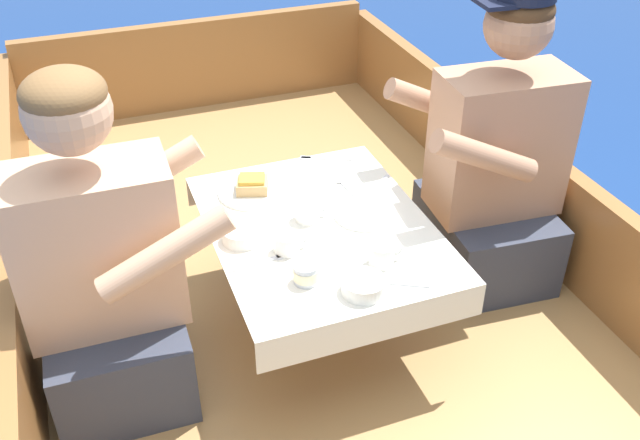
{
  "coord_description": "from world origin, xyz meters",
  "views": [
    {
      "loc": [
        -0.59,
        -1.5,
        1.88
      ],
      "look_at": [
        0.0,
        0.09,
        0.72
      ],
      "focal_mm": 40.0,
      "sensor_mm": 36.0,
      "label": 1
    }
  ],
  "objects_px": {
    "person_starboard": "(494,169)",
    "tin_can": "(306,274)",
    "person_port": "(106,277)",
    "coffee_cup_center": "(382,254)",
    "sandwich": "(252,184)",
    "coffee_cup_port": "(287,243)",
    "coffee_cup_starboard": "(308,211)"
  },
  "relations": [
    {
      "from": "sandwich",
      "to": "tin_can",
      "type": "bearing_deg",
      "value": -88.72
    },
    {
      "from": "coffee_cup_starboard",
      "to": "tin_can",
      "type": "height_order",
      "value": "coffee_cup_starboard"
    },
    {
      "from": "person_port",
      "to": "tin_can",
      "type": "bearing_deg",
      "value": -18.59
    },
    {
      "from": "person_starboard",
      "to": "coffee_cup_port",
      "type": "height_order",
      "value": "person_starboard"
    },
    {
      "from": "coffee_cup_starboard",
      "to": "person_port",
      "type": "bearing_deg",
      "value": -170.73
    },
    {
      "from": "person_port",
      "to": "coffee_cup_port",
      "type": "distance_m",
      "value": 0.49
    },
    {
      "from": "person_starboard",
      "to": "coffee_cup_center",
      "type": "distance_m",
      "value": 0.59
    },
    {
      "from": "sandwich",
      "to": "coffee_cup_starboard",
      "type": "relative_size",
      "value": 1.15
    },
    {
      "from": "sandwich",
      "to": "coffee_cup_starboard",
      "type": "bearing_deg",
      "value": -60.37
    },
    {
      "from": "person_port",
      "to": "sandwich",
      "type": "relative_size",
      "value": 8.25
    },
    {
      "from": "coffee_cup_starboard",
      "to": "coffee_cup_center",
      "type": "relative_size",
      "value": 1.03
    },
    {
      "from": "person_starboard",
      "to": "tin_can",
      "type": "height_order",
      "value": "person_starboard"
    },
    {
      "from": "tin_can",
      "to": "coffee_cup_port",
      "type": "bearing_deg",
      "value": 91.57
    },
    {
      "from": "person_port",
      "to": "coffee_cup_center",
      "type": "bearing_deg",
      "value": -12.57
    },
    {
      "from": "person_starboard",
      "to": "coffee_cup_starboard",
      "type": "xyz_separation_m",
      "value": [
        -0.64,
        -0.01,
        -0.01
      ]
    },
    {
      "from": "person_port",
      "to": "sandwich",
      "type": "bearing_deg",
      "value": 32.7
    },
    {
      "from": "person_port",
      "to": "sandwich",
      "type": "xyz_separation_m",
      "value": [
        0.48,
        0.29,
        0.01
      ]
    },
    {
      "from": "sandwich",
      "to": "tin_can",
      "type": "distance_m",
      "value": 0.47
    },
    {
      "from": "sandwich",
      "to": "coffee_cup_center",
      "type": "height_order",
      "value": "coffee_cup_center"
    },
    {
      "from": "person_port",
      "to": "tin_can",
      "type": "distance_m",
      "value": 0.52
    },
    {
      "from": "sandwich",
      "to": "coffee_cup_port",
      "type": "relative_size",
      "value": 1.18
    },
    {
      "from": "sandwich",
      "to": "coffee_cup_center",
      "type": "distance_m",
      "value": 0.52
    },
    {
      "from": "coffee_cup_starboard",
      "to": "tin_can",
      "type": "xyz_separation_m",
      "value": [
        -0.1,
        -0.27,
        -0.0
      ]
    },
    {
      "from": "coffee_cup_starboard",
      "to": "tin_can",
      "type": "relative_size",
      "value": 1.5
    },
    {
      "from": "tin_can",
      "to": "person_starboard",
      "type": "bearing_deg",
      "value": 20.93
    },
    {
      "from": "person_port",
      "to": "person_starboard",
      "type": "bearing_deg",
      "value": 6.13
    },
    {
      "from": "coffee_cup_starboard",
      "to": "person_starboard",
      "type": "bearing_deg",
      "value": 0.92
    },
    {
      "from": "coffee_cup_starboard",
      "to": "coffee_cup_port",
      "type": "bearing_deg",
      "value": -129.57
    },
    {
      "from": "person_starboard",
      "to": "coffee_cup_starboard",
      "type": "distance_m",
      "value": 0.64
    },
    {
      "from": "person_port",
      "to": "coffee_cup_center",
      "type": "relative_size",
      "value": 9.78
    },
    {
      "from": "sandwich",
      "to": "coffee_cup_port",
      "type": "xyz_separation_m",
      "value": [
        0.01,
        -0.32,
        -0.0
      ]
    },
    {
      "from": "coffee_cup_port",
      "to": "person_port",
      "type": "bearing_deg",
      "value": 176.29
    }
  ]
}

